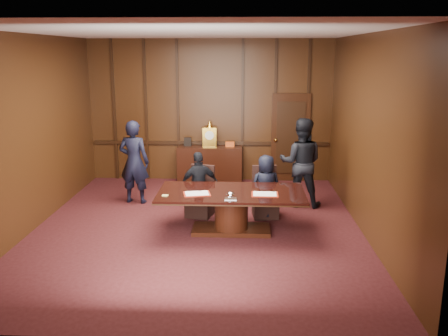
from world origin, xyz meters
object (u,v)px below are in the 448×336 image
sideboard (210,163)px  signatory_right (266,187)px  witness_left (134,162)px  conference_table (231,205)px  signatory_left (199,185)px  witness_right (301,163)px

sideboard → signatory_right: bearing=-63.8°
witness_left → conference_table: bearing=150.9°
signatory_left → witness_right: 2.23m
signatory_right → conference_table: bearing=35.1°
sideboard → conference_table: 3.46m
conference_table → witness_left: size_ratio=1.46×
signatory_left → signatory_right: 1.30m
sideboard → signatory_right: size_ratio=1.27×
sideboard → conference_table: size_ratio=0.61×
signatory_left → witness_right: bearing=-178.3°
conference_table → witness_right: 2.17m
sideboard → witness_left: bearing=-130.5°
conference_table → signatory_right: size_ratio=2.09×
witness_right → signatory_left: bearing=29.6°
witness_left → witness_right: 3.53m
conference_table → signatory_left: bearing=129.1°
signatory_left → witness_left: 1.72m
signatory_right → witness_right: 1.14m
witness_left → witness_right: witness_right is taller
sideboard → signatory_left: (-0.02, -2.60, 0.17)m
signatory_right → witness_right: (0.76, 0.80, 0.30)m
sideboard → signatory_right: 2.90m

